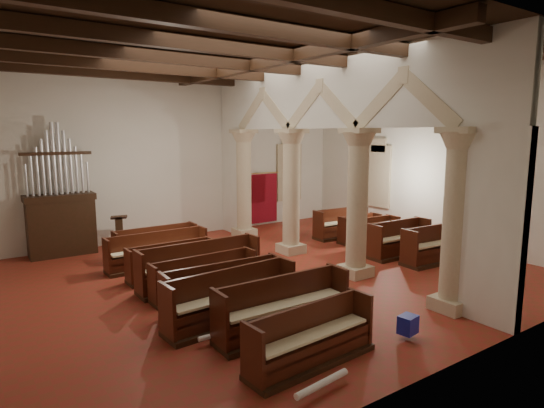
{
  "coord_description": "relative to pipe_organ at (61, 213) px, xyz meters",
  "views": [
    {
      "loc": [
        -7.01,
        -10.26,
        3.94
      ],
      "look_at": [
        0.35,
        0.5,
        1.9
      ],
      "focal_mm": 30.0,
      "sensor_mm": 36.0,
      "label": 1
    }
  ],
  "objects": [
    {
      "name": "hymnal_box_c",
      "position": [
        3.96,
        -6.61,
        -1.13
      ],
      "size": [
        0.33,
        0.29,
        0.28
      ],
      "primitive_type": "cube",
      "rotation": [
        0.0,
        0.0,
        -0.23
      ],
      "color": "navy",
      "rests_on": "floor"
    },
    {
      "name": "tube_heater_b",
      "position": [
        1.31,
        -8.48,
        -1.21
      ],
      "size": [
        0.96,
        0.16,
        0.1
      ],
      "primitive_type": "cylinder",
      "rotation": [
        0.0,
        1.57,
        -0.06
      ],
      "color": "white",
      "rests_on": "floor"
    },
    {
      "name": "aisle_pew_1",
      "position": [
        8.94,
        -6.3,
        -0.99
      ],
      "size": [
        2.32,
        0.84,
        1.15
      ],
      "rotation": [
        0.0,
        0.0,
        -0.03
      ],
      "color": "black",
      "rests_on": "floor"
    },
    {
      "name": "nave_pew_6",
      "position": [
        2.03,
        -4.24,
        -1.05
      ],
      "size": [
        2.45,
        0.69,
        0.96
      ],
      "rotation": [
        0.0,
        0.0,
        0.02
      ],
      "color": "black",
      "rests_on": "floor"
    },
    {
      "name": "dossal_curtain",
      "position": [
        8.0,
        0.42,
        -0.21
      ],
      "size": [
        1.8,
        0.07,
        2.17
      ],
      "color": "maroon",
      "rests_on": "floor"
    },
    {
      "name": "window_back",
      "position": [
        9.5,
        0.48,
        0.83
      ],
      "size": [
        1.0,
        0.03,
        2.2
      ],
      "primitive_type": "cube",
      "color": "#2D654F",
      "rests_on": "wall_back"
    },
    {
      "name": "lectern",
      "position": [
        1.69,
        -0.54,
        -0.85
      ],
      "size": [
        0.56,
        0.58,
        1.26
      ],
      "rotation": [
        0.0,
        0.0,
        -0.17
      ],
      "color": "#382312",
      "rests_on": "floor"
    },
    {
      "name": "nave_pew_2",
      "position": [
        1.91,
        -7.82,
        -1.0
      ],
      "size": [
        3.02,
        0.95,
        1.13
      ],
      "rotation": [
        0.0,
        0.0,
        0.07
      ],
      "color": "black",
      "rests_on": "floor"
    },
    {
      "name": "window_right_b",
      "position": [
        11.48,
        -3.0,
        0.83
      ],
      "size": [
        0.03,
        1.0,
        2.2
      ],
      "primitive_type": "cube",
      "color": "#2D654F",
      "rests_on": "wall_right"
    },
    {
      "name": "ceiling",
      "position": [
        4.5,
        -5.5,
        4.63
      ],
      "size": [
        14.0,
        14.0,
        0.0
      ],
      "primitive_type": "plane",
      "rotation": [
        3.14,
        0.0,
        0.0
      ],
      "color": "black",
      "rests_on": "wall_back"
    },
    {
      "name": "processional_banner",
      "position": [
        8.39,
        -1.04,
        -0.57
      ],
      "size": [
        0.55,
        0.7,
        2.43
      ],
      "rotation": [
        0.0,
        0.0,
        0.16
      ],
      "color": "black",
      "rests_on": "floor"
    },
    {
      "name": "aisle_pew_3",
      "position": [
        9.24,
        -4.26,
        -1.03
      ],
      "size": [
        1.69,
        0.7,
        1.0
      ],
      "rotation": [
        0.0,
        0.0,
        -0.02
      ],
      "color": "black",
      "rests_on": "floor"
    },
    {
      "name": "nave_pew_8",
      "position": [
        2.38,
        -2.11,
        -1.04
      ],
      "size": [
        2.65,
        0.72,
        1.0
      ],
      "rotation": [
        0.0,
        0.0,
        0.02
      ],
      "color": "black",
      "rests_on": "floor"
    },
    {
      "name": "nave_pew_4",
      "position": [
        2.19,
        -5.96,
        -1.05
      ],
      "size": [
        2.73,
        0.73,
        0.96
      ],
      "rotation": [
        0.0,
        0.0,
        0.03
      ],
      "color": "black",
      "rests_on": "floor"
    },
    {
      "name": "wall_front",
      "position": [
        4.5,
        -11.5,
        1.63
      ],
      "size": [
        14.0,
        0.02,
        6.0
      ],
      "primitive_type": "cube",
      "color": "silver",
      "rests_on": "floor"
    },
    {
      "name": "arcade",
      "position": [
        6.3,
        -5.5,
        2.19
      ],
      "size": [
        0.9,
        11.9,
        6.0
      ],
      "color": "#C2B490",
      "rests_on": "floor"
    },
    {
      "name": "nave_pew_5",
      "position": [
        2.39,
        -5.31,
        -0.99
      ],
      "size": [
        3.3,
        0.8,
        1.14
      ],
      "rotation": [
        0.0,
        0.0,
        0.01
      ],
      "color": "black",
      "rests_on": "floor"
    },
    {
      "name": "window_right_a",
      "position": [
        11.48,
        -7.0,
        0.83
      ],
      "size": [
        0.03,
        1.0,
        2.2
      ],
      "primitive_type": "cube",
      "color": "#2D654F",
      "rests_on": "wall_right"
    },
    {
      "name": "ceiling_beams",
      "position": [
        4.5,
        -5.5,
        4.45
      ],
      "size": [
        13.8,
        11.8,
        0.3
      ],
      "primitive_type": null,
      "color": "black",
      "rests_on": "wall_back"
    },
    {
      "name": "tube_heater_a",
      "position": [
        1.75,
        -10.89,
        -1.21
      ],
      "size": [
        1.1,
        0.24,
        0.11
      ],
      "primitive_type": "cylinder",
      "rotation": [
        0.0,
        1.57,
        0.12
      ],
      "color": "white",
      "rests_on": "floor"
    },
    {
      "name": "pipe_organ",
      "position": [
        0.0,
        0.0,
        0.0
      ],
      "size": [
        2.1,
        0.85,
        4.4
      ],
      "color": "black",
      "rests_on": "floor"
    },
    {
      "name": "wall_back",
      "position": [
        4.5,
        0.5,
        1.63
      ],
      "size": [
        14.0,
        0.02,
        6.0
      ],
      "primitive_type": "cube",
      "color": "silver",
      "rests_on": "floor"
    },
    {
      "name": "hymnal_box_b",
      "position": [
        4.27,
        -8.46,
        -1.13
      ],
      "size": [
        0.34,
        0.31,
        0.29
      ],
      "primitive_type": "cube",
      "rotation": [
        0.0,
        0.0,
        -0.31
      ],
      "color": "navy",
      "rests_on": "floor"
    },
    {
      "name": "nave_pew_7",
      "position": [
        2.07,
        -3.06,
        -1.03
      ],
      "size": [
        3.02,
        0.73,
        1.04
      ],
      "rotation": [
        0.0,
        0.0,
        0.01
      ],
      "color": "black",
      "rests_on": "floor"
    },
    {
      "name": "aisle_pew_4",
      "position": [
        9.21,
        -3.27,
        -1.0
      ],
      "size": [
        2.22,
        0.83,
        1.1
      ],
      "rotation": [
        0.0,
        0.0,
        -0.05
      ],
      "color": "black",
      "rests_on": "floor"
    },
    {
      "name": "nave_pew_3",
      "position": [
        2.07,
        -7.22,
        -1.01
      ],
      "size": [
        2.85,
        0.8,
        1.09
      ],
      "rotation": [
        0.0,
        0.0,
        -0.03
      ],
      "color": "black",
      "rests_on": "floor"
    },
    {
      "name": "aisle_pew_2",
      "position": [
        8.95,
        -5.25,
        -1.0
      ],
      "size": [
        1.83,
        0.78,
        1.09
      ],
      "rotation": [
        0.0,
        0.0,
        -0.03
      ],
      "color": "black",
      "rests_on": "floor"
    },
    {
      "name": "nave_pew_1",
      "position": [
        2.5,
        -8.84,
        -1.0
      ],
      "size": [
        2.91,
        0.79,
        1.13
      ],
      "rotation": [
        0.0,
        0.0,
        -0.01
      ],
      "color": "black",
      "rests_on": "floor"
    },
    {
      "name": "wall_right",
      "position": [
        11.5,
        -5.5,
        1.63
      ],
      "size": [
        0.02,
        12.0,
        6.0
      ],
      "primitive_type": "cube",
      "color": "silver",
      "rests_on": "floor"
    },
    {
      "name": "aisle_pew_0",
      "position": [
        9.1,
        -7.42,
        -0.99
      ],
      "size": [
        2.07,
        0.88,
        1.14
      ],
      "rotation": [
        0.0,
        0.0,
        -0.06
      ],
      "color": "black",
      "rests_on": "floor"
    },
    {
      "name": "floor",
      "position": [
        4.5,
        -5.5,
        -1.37
      ],
      "size": [
        14.0,
        14.0,
        0.0
      ],
      "primitive_type": "plane",
      "color": "maroon",
      "rests_on": "ground"
    },
    {
      "name": "nave_pew_0",
      "position": [
        2.19,
        -10.1,
        -1.03
      ],
      "size": [
        2.59,
        0.85,
        1.02
      ],
      "rotation": [
        0.0,
        0.0,
        0.07
      ],
      "color": "black",
      "rests_on": "floor"
    },
    {
      "name": "hymnal_box_a",
      "position": [
        4.36,
        -10.38,
        -1.09
      ],
      "size": [
        0.4,
        0.34,
        0.35
      ],
      "primitive_type": "cube",
      "rotation": [
        0.0,
        0.0,
        0.17
      ],
      "color": "navy",
      "rests_on": "floor"
    }
  ]
}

